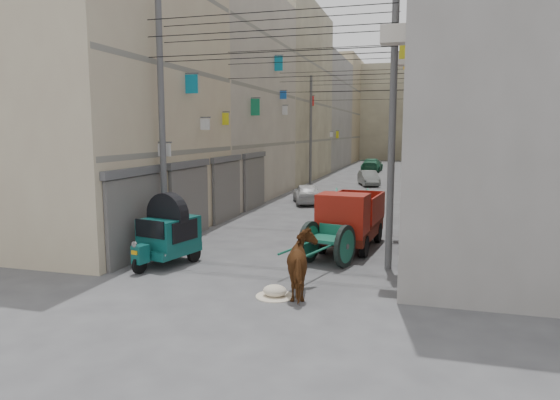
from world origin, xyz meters
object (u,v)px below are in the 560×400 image
(feed_sack, at_px, (275,291))
(distant_car_white, at_px, (307,193))
(auto_rickshaw, at_px, (168,232))
(horse, at_px, (304,264))
(mini_truck, at_px, (349,222))
(second_cart, at_px, (352,201))
(distant_car_grey, at_px, (369,178))
(distant_car_green, at_px, (372,165))
(tonga_cart, at_px, (327,243))

(feed_sack, bearing_deg, distant_car_white, 100.16)
(auto_rickshaw, xyz_separation_m, distant_car_white, (1.14, 13.54, -0.41))
(feed_sack, height_order, horse, horse)
(mini_truck, bearing_deg, auto_rickshaw, -141.08)
(second_cart, bearing_deg, distant_car_grey, 84.66)
(second_cart, relative_size, distant_car_green, 0.38)
(mini_truck, relative_size, distant_car_white, 1.12)
(auto_rickshaw, distance_m, distant_car_green, 37.06)
(distant_car_green, bearing_deg, second_cart, 94.92)
(tonga_cart, distance_m, feed_sack, 3.34)
(feed_sack, distance_m, horse, 0.95)
(horse, bearing_deg, tonga_cart, -107.35)
(distant_car_white, relative_size, distant_car_grey, 1.00)
(distant_car_green, bearing_deg, feed_sack, 93.53)
(tonga_cart, height_order, distant_car_white, tonga_cart)
(auto_rickshaw, height_order, feed_sack, auto_rickshaw)
(mini_truck, bearing_deg, feed_sack, -95.42)
(auto_rickshaw, relative_size, distant_car_white, 0.73)
(tonga_cart, bearing_deg, horse, -74.21)
(tonga_cart, xyz_separation_m, distant_car_white, (-3.44, 12.29, -0.09))
(horse, bearing_deg, second_cart, -104.89)
(tonga_cart, xyz_separation_m, distant_car_grey, (-1.12, 22.58, -0.11))
(second_cart, relative_size, distant_car_grey, 0.51)
(auto_rickshaw, bearing_deg, mini_truck, 46.65)
(tonga_cart, xyz_separation_m, horse, (-0.01, -2.93, 0.12))
(auto_rickshaw, bearing_deg, distant_car_green, 99.57)
(horse, height_order, distant_car_white, horse)
(distant_car_white, height_order, distant_car_grey, distant_car_white)
(second_cart, relative_size, horse, 0.92)
(tonga_cart, bearing_deg, distant_car_grey, 108.87)
(second_cart, bearing_deg, feed_sack, -98.96)
(second_cart, distance_m, distant_car_grey, 13.80)
(horse, bearing_deg, distant_car_grey, -104.62)
(auto_rickshaw, bearing_deg, second_cart, 81.06)
(second_cart, bearing_deg, tonga_cart, -95.03)
(mini_truck, xyz_separation_m, horse, (-0.38, -4.93, -0.19))
(tonga_cart, bearing_deg, second_cart, 109.06)
(feed_sack, height_order, distant_car_white, distant_car_white)
(feed_sack, bearing_deg, tonga_cart, 78.54)
(mini_truck, distance_m, distant_car_grey, 20.64)
(mini_truck, relative_size, horse, 2.02)
(feed_sack, xyz_separation_m, distant_car_white, (-2.78, 15.52, 0.42))
(second_cart, xyz_separation_m, distant_car_green, (-1.70, 26.93, -0.06))
(distant_car_green, bearing_deg, tonga_cart, 94.78)
(horse, bearing_deg, feed_sack, 8.09)
(feed_sack, xyz_separation_m, distant_car_grey, (-0.46, 25.82, 0.40))
(auto_rickshaw, bearing_deg, tonga_cart, 28.58)
(tonga_cart, xyz_separation_m, mini_truck, (0.36, 2.00, 0.30))
(auto_rickshaw, bearing_deg, distant_car_grey, 95.05)
(mini_truck, bearing_deg, distant_car_white, 115.85)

